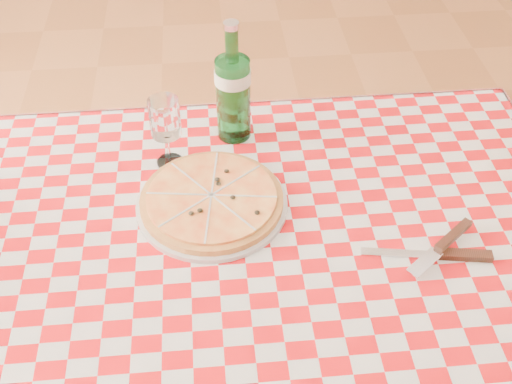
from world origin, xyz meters
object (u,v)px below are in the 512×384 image
Objects in this scene: water_bottle at (233,82)px; dining_table at (268,266)px; pizza_plate at (212,199)px; wine_glass at (167,133)px.

dining_table is at bearing -81.87° from water_bottle.
pizza_plate is 1.87× the size of wine_glass.
water_bottle reaches higher than wine_glass.
wine_glass is (-0.15, -0.09, -0.06)m from water_bottle.
water_bottle reaches higher than pizza_plate.
dining_table is at bearing -39.09° from pizza_plate.
pizza_plate is 0.18m from wine_glass.
pizza_plate is 1.08× the size of water_bottle.
dining_table is 0.41m from water_bottle.
water_bottle reaches higher than dining_table.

